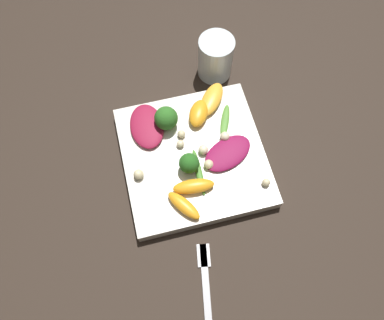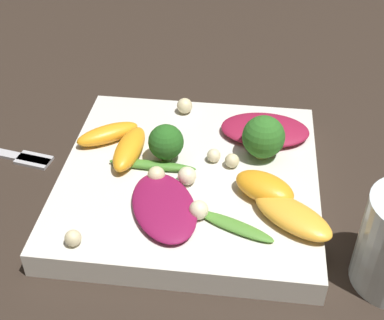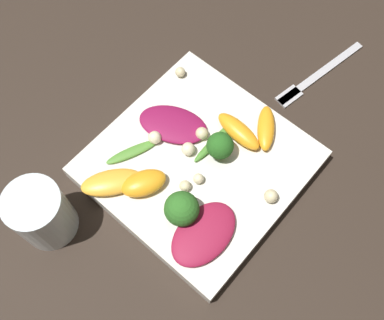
{
  "view_description": "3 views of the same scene",
  "coord_description": "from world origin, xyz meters",
  "views": [
    {
      "loc": [
        0.26,
        -0.07,
        0.62
      ],
      "look_at": [
        0.02,
        -0.01,
        0.04
      ],
      "focal_mm": 35.0,
      "sensor_mm": 36.0,
      "label": 1
    },
    {
      "loc": [
        -0.05,
        0.39,
        0.36
      ],
      "look_at": [
        -0.0,
        -0.01,
        0.03
      ],
      "focal_mm": 50.0,
      "sensor_mm": 36.0,
      "label": 2
    },
    {
      "loc": [
        -0.19,
        -0.15,
        0.55
      ],
      "look_at": [
        -0.01,
        0.0,
        0.04
      ],
      "focal_mm": 42.0,
      "sensor_mm": 36.0,
      "label": 3
    }
  ],
  "objects": [
    {
      "name": "ground_plane",
      "position": [
        0.0,
        0.0,
        0.0
      ],
      "size": [
        2.4,
        2.4,
        0.0
      ],
      "primitive_type": "plane",
      "color": "#2D231C"
    },
    {
      "name": "plate",
      "position": [
        0.0,
        0.0,
        0.01
      ],
      "size": [
        0.25,
        0.25,
        0.03
      ],
      "color": "silver",
      "rests_on": "ground_plane"
    },
    {
      "name": "radicchio_leaf_0",
      "position": [
        -0.07,
        -0.07,
        0.03
      ],
      "size": [
        0.09,
        0.06,
        0.01
      ],
      "color": "maroon",
      "rests_on": "plate"
    },
    {
      "name": "radicchio_leaf_1",
      "position": [
        0.02,
        0.06,
        0.03
      ],
      "size": [
        0.09,
        0.11,
        0.01
      ],
      "color": "maroon",
      "rests_on": "plate"
    },
    {
      "name": "orange_segment_0",
      "position": [
        -0.1,
        0.06,
        0.03
      ],
      "size": [
        0.08,
        0.07,
        0.02
      ],
      "color": "#FCAD33",
      "rests_on": "plate"
    },
    {
      "name": "orange_segment_1",
      "position": [
        -0.07,
        0.03,
        0.04
      ],
      "size": [
        0.07,
        0.06,
        0.02
      ],
      "color": "orange",
      "rests_on": "plate"
    },
    {
      "name": "orange_segment_2",
      "position": [
        0.06,
        -0.02,
        0.04
      ],
      "size": [
        0.03,
        0.07,
        0.02
      ],
      "color": "orange",
      "rests_on": "plate"
    },
    {
      "name": "orange_segment_3",
      "position": [
        0.09,
        -0.04,
        0.03
      ],
      "size": [
        0.07,
        0.06,
        0.02
      ],
      "color": "orange",
      "rests_on": "plate"
    },
    {
      "name": "broccoli_floret_0",
      "position": [
        0.02,
        -0.01,
        0.05
      ],
      "size": [
        0.03,
        0.03,
        0.04
      ],
      "color": "#7A9E51",
      "rests_on": "plate"
    },
    {
      "name": "broccoli_floret_1",
      "position": [
        -0.07,
        -0.03,
        0.05
      ],
      "size": [
        0.04,
        0.04,
        0.04
      ],
      "color": "#7A9E51",
      "rests_on": "plate"
    },
    {
      "name": "arugula_sprig_0",
      "position": [
        0.04,
        0.0,
        0.03
      ],
      "size": [
        0.09,
        0.01,
        0.01
      ],
      "color": "#47842D",
      "rests_on": "plate"
    },
    {
      "name": "arugula_sprig_1",
      "position": [
        -0.05,
        0.07,
        0.03
      ],
      "size": [
        0.07,
        0.04,
        0.01
      ],
      "color": "#518E33",
      "rests_on": "plate"
    },
    {
      "name": "macadamia_nut_0",
      "position": [
        -0.02,
        -0.02,
        0.03
      ],
      "size": [
        0.01,
        0.01,
        0.01
      ],
      "color": "beige",
      "rests_on": "plate"
    },
    {
      "name": "macadamia_nut_1",
      "position": [
        0.08,
        0.1,
        0.03
      ],
      "size": [
        0.01,
        0.01,
        0.01
      ],
      "color": "beige",
      "rests_on": "plate"
    },
    {
      "name": "macadamia_nut_2",
      "position": [
        0.02,
        -0.1,
        0.03
      ],
      "size": [
        0.02,
        0.02,
        0.02
      ],
      "color": "beige",
      "rests_on": "plate"
    },
    {
      "name": "macadamia_nut_3",
      "position": [
        -0.02,
        0.06,
        0.03
      ],
      "size": [
        0.02,
        0.02,
        0.02
      ],
      "color": "beige",
      "rests_on": "plate"
    },
    {
      "name": "macadamia_nut_4",
      "position": [
        -0.04,
        -0.01,
        0.03
      ],
      "size": [
        0.01,
        0.01,
        0.01
      ],
      "color": "beige",
      "rests_on": "plate"
    },
    {
      "name": "macadamia_nut_5",
      "position": [
        0.0,
        0.02,
        0.03
      ],
      "size": [
        0.02,
        0.02,
        0.02
      ],
      "color": "beige",
      "rests_on": "plate"
    },
    {
      "name": "macadamia_nut_6",
      "position": [
        0.03,
        0.02,
        0.03
      ],
      "size": [
        0.02,
        0.02,
        0.02
      ],
      "color": "beige",
      "rests_on": "plate"
    }
  ]
}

